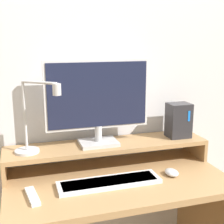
# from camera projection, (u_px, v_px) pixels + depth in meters

# --- Properties ---
(wall_back) EXTENTS (6.00, 0.05, 2.50)m
(wall_back) POSITION_uv_depth(u_px,v_px,m) (100.00, 62.00, 1.63)
(wall_back) COLOR silver
(wall_back) RESTS_ON ground_plane
(desk) EXTENTS (1.03, 0.55, 0.73)m
(desk) POSITION_uv_depth(u_px,v_px,m) (118.00, 221.00, 1.52)
(desk) COLOR #A87F51
(desk) RESTS_ON ground_plane
(monitor_shelf) EXTENTS (1.03, 0.22, 0.12)m
(monitor_shelf) POSITION_uv_depth(u_px,v_px,m) (108.00, 147.00, 1.59)
(monitor_shelf) COLOR #A87F51
(monitor_shelf) RESTS_ON desk
(monitor) EXTENTS (0.52, 0.14, 0.42)m
(monitor) POSITION_uv_depth(u_px,v_px,m) (98.00, 99.00, 1.52)
(monitor) COLOR #BCBCC1
(monitor) RESTS_ON monitor_shelf
(desk_lamp) EXTENTS (0.21, 0.19, 0.34)m
(desk_lamp) POSITION_uv_depth(u_px,v_px,m) (34.00, 127.00, 1.42)
(desk_lamp) COLOR silver
(desk_lamp) RESTS_ON monitor_shelf
(router_dock) EXTENTS (0.12, 0.10, 0.19)m
(router_dock) POSITION_uv_depth(u_px,v_px,m) (179.00, 120.00, 1.67)
(router_dock) COLOR #28282D
(router_dock) RESTS_ON monitor_shelf
(keyboard) EXTENTS (0.47, 0.13, 0.02)m
(keyboard) POSITION_uv_depth(u_px,v_px,m) (109.00, 182.00, 1.40)
(keyboard) COLOR silver
(keyboard) RESTS_ON desk
(mouse) EXTENTS (0.06, 0.08, 0.03)m
(mouse) POSITION_uv_depth(u_px,v_px,m) (172.00, 172.00, 1.49)
(mouse) COLOR silver
(mouse) RESTS_ON desk
(remote_control) EXTENTS (0.06, 0.16, 0.02)m
(remote_control) POSITION_uv_depth(u_px,v_px,m) (32.00, 196.00, 1.28)
(remote_control) COLOR white
(remote_control) RESTS_ON desk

